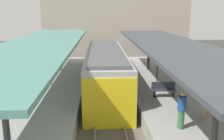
{
  "coord_description": "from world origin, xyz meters",
  "views": [
    {
      "loc": [
        -0.47,
        -13.11,
        5.81
      ],
      "look_at": [
        0.39,
        3.32,
        1.98
      ],
      "focal_mm": 39.47,
      "sensor_mm": 36.0,
      "label": 1
    }
  ],
  "objects_px": {
    "passenger_near_bench": "(182,109)",
    "passenger_far_end": "(43,73)",
    "passenger_mid_platform": "(207,100)",
    "platform_bench": "(164,89)",
    "platform_sign": "(158,61)",
    "commuter_train": "(106,69)"
  },
  "relations": [
    {
      "from": "passenger_near_bench",
      "to": "passenger_far_end",
      "type": "relative_size",
      "value": 0.96
    },
    {
      "from": "passenger_mid_platform",
      "to": "passenger_far_end",
      "type": "relative_size",
      "value": 1.03
    },
    {
      "from": "platform_bench",
      "to": "platform_sign",
      "type": "relative_size",
      "value": 0.63
    },
    {
      "from": "passenger_near_bench",
      "to": "passenger_far_end",
      "type": "distance_m",
      "value": 9.87
    },
    {
      "from": "platform_bench",
      "to": "commuter_train",
      "type": "bearing_deg",
      "value": 127.8
    },
    {
      "from": "passenger_far_end",
      "to": "passenger_mid_platform",
      "type": "bearing_deg",
      "value": -33.64
    },
    {
      "from": "commuter_train",
      "to": "passenger_far_end",
      "type": "xyz_separation_m",
      "value": [
        -4.25,
        -1.57,
        0.16
      ]
    },
    {
      "from": "commuter_train",
      "to": "platform_sign",
      "type": "relative_size",
      "value": 6.02
    },
    {
      "from": "commuter_train",
      "to": "platform_sign",
      "type": "height_order",
      "value": "commuter_train"
    },
    {
      "from": "commuter_train",
      "to": "passenger_near_bench",
      "type": "height_order",
      "value": "commuter_train"
    },
    {
      "from": "commuter_train",
      "to": "platform_bench",
      "type": "distance_m",
      "value": 5.34
    },
    {
      "from": "passenger_near_bench",
      "to": "passenger_far_end",
      "type": "xyz_separation_m",
      "value": [
        -7.2,
        6.74,
        0.03
      ]
    },
    {
      "from": "platform_sign",
      "to": "passenger_far_end",
      "type": "bearing_deg",
      "value": -179.06
    },
    {
      "from": "commuter_train",
      "to": "passenger_near_bench",
      "type": "distance_m",
      "value": 8.82
    },
    {
      "from": "platform_bench",
      "to": "passenger_far_end",
      "type": "distance_m",
      "value": 7.98
    },
    {
      "from": "platform_bench",
      "to": "passenger_mid_platform",
      "type": "height_order",
      "value": "passenger_mid_platform"
    },
    {
      "from": "passenger_near_bench",
      "to": "passenger_mid_platform",
      "type": "relative_size",
      "value": 0.94
    },
    {
      "from": "passenger_mid_platform",
      "to": "passenger_near_bench",
      "type": "bearing_deg",
      "value": -147.71
    },
    {
      "from": "passenger_near_bench",
      "to": "passenger_mid_platform",
      "type": "bearing_deg",
      "value": 32.29
    },
    {
      "from": "passenger_near_bench",
      "to": "platform_sign",
      "type": "bearing_deg",
      "value": 85.27
    },
    {
      "from": "passenger_far_end",
      "to": "platform_bench",
      "type": "bearing_deg",
      "value": -19.43
    },
    {
      "from": "commuter_train",
      "to": "passenger_mid_platform",
      "type": "distance_m",
      "value": 8.61
    }
  ]
}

